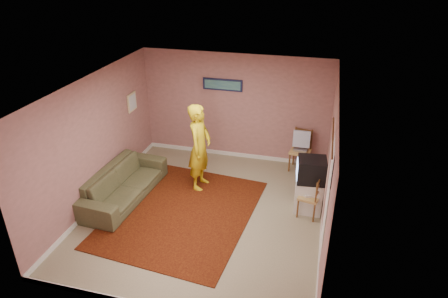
% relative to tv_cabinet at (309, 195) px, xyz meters
% --- Properties ---
extents(ground, '(5.00, 5.00, 0.00)m').
position_rel_tv_cabinet_xyz_m(ground, '(-1.95, -0.60, -0.34)').
color(ground, gray).
rests_on(ground, ground).
extents(wall_back, '(4.50, 0.02, 2.60)m').
position_rel_tv_cabinet_xyz_m(wall_back, '(-1.95, 1.90, 0.96)').
color(wall_back, '#AC7271').
rests_on(wall_back, ground).
extents(wall_front, '(4.50, 0.02, 2.60)m').
position_rel_tv_cabinet_xyz_m(wall_front, '(-1.95, -3.10, 0.96)').
color(wall_front, '#AC7271').
rests_on(wall_front, ground).
extents(wall_left, '(0.02, 5.00, 2.60)m').
position_rel_tv_cabinet_xyz_m(wall_left, '(-4.20, -0.60, 0.96)').
color(wall_left, '#AC7271').
rests_on(wall_left, ground).
extents(wall_right, '(0.02, 5.00, 2.60)m').
position_rel_tv_cabinet_xyz_m(wall_right, '(0.30, -0.60, 0.96)').
color(wall_right, '#AC7271').
rests_on(wall_right, ground).
extents(ceiling, '(4.50, 5.00, 0.02)m').
position_rel_tv_cabinet_xyz_m(ceiling, '(-1.95, -0.60, 2.26)').
color(ceiling, white).
rests_on(ceiling, wall_back).
extents(baseboard_back, '(4.50, 0.02, 0.10)m').
position_rel_tv_cabinet_xyz_m(baseboard_back, '(-1.95, 1.89, -0.29)').
color(baseboard_back, white).
rests_on(baseboard_back, ground).
extents(baseboard_left, '(0.02, 5.00, 0.10)m').
position_rel_tv_cabinet_xyz_m(baseboard_left, '(-4.19, -0.60, -0.29)').
color(baseboard_left, white).
rests_on(baseboard_left, ground).
extents(baseboard_right, '(0.02, 5.00, 0.10)m').
position_rel_tv_cabinet_xyz_m(baseboard_right, '(0.29, -0.60, -0.29)').
color(baseboard_right, white).
rests_on(baseboard_right, ground).
extents(window, '(0.01, 1.10, 1.50)m').
position_rel_tv_cabinet_xyz_m(window, '(0.29, -1.50, 1.11)').
color(window, black).
rests_on(window, wall_right).
extents(curtain_sheer, '(0.01, 0.75, 2.10)m').
position_rel_tv_cabinet_xyz_m(curtain_sheer, '(0.28, -1.65, 0.91)').
color(curtain_sheer, white).
rests_on(curtain_sheer, wall_right).
extents(curtain_floral, '(0.01, 0.35, 2.10)m').
position_rel_tv_cabinet_xyz_m(curtain_floral, '(0.26, -0.95, 0.91)').
color(curtain_floral, beige).
rests_on(curtain_floral, wall_right).
extents(curtain_rod, '(0.02, 1.40, 0.02)m').
position_rel_tv_cabinet_xyz_m(curtain_rod, '(0.25, -1.50, 1.98)').
color(curtain_rod, brown).
rests_on(curtain_rod, wall_right).
extents(picture_back, '(0.95, 0.04, 0.28)m').
position_rel_tv_cabinet_xyz_m(picture_back, '(-2.25, 1.86, 1.51)').
color(picture_back, '#151A3C').
rests_on(picture_back, wall_back).
extents(picture_left, '(0.04, 0.38, 0.42)m').
position_rel_tv_cabinet_xyz_m(picture_left, '(-4.17, 1.00, 1.21)').
color(picture_left, beige).
rests_on(picture_left, wall_left).
extents(area_rug, '(2.91, 3.50, 0.02)m').
position_rel_tv_cabinet_xyz_m(area_rug, '(-2.39, -0.74, -0.33)').
color(area_rug, black).
rests_on(area_rug, ground).
extents(tv_cabinet, '(0.53, 0.48, 0.68)m').
position_rel_tv_cabinet_xyz_m(tv_cabinet, '(0.00, 0.00, 0.00)').
color(tv_cabinet, silver).
rests_on(tv_cabinet, ground).
extents(crt_tv, '(0.59, 0.54, 0.47)m').
position_rel_tv_cabinet_xyz_m(crt_tv, '(-0.01, -0.00, 0.57)').
color(crt_tv, black).
rests_on(crt_tv, tv_cabinet).
extents(chair_a, '(0.51, 0.50, 0.54)m').
position_rel_tv_cabinet_xyz_m(chair_a, '(-0.31, 1.60, 0.27)').
color(chair_a, tan).
rests_on(chair_a, ground).
extents(dvd_player, '(0.34, 0.26, 0.05)m').
position_rel_tv_cabinet_xyz_m(dvd_player, '(-0.31, 1.60, 0.19)').
color(dvd_player, '#AAAAAF').
rests_on(dvd_player, chair_a).
extents(blue_throw, '(0.39, 0.05, 0.40)m').
position_rel_tv_cabinet_xyz_m(blue_throw, '(-0.31, 1.60, 0.46)').
color(blue_throw, '#88A6E0').
rests_on(blue_throw, chair_a).
extents(chair_b, '(0.45, 0.46, 0.47)m').
position_rel_tv_cabinet_xyz_m(chair_b, '(0.01, -0.18, 0.20)').
color(chair_b, tan).
rests_on(chair_b, ground).
extents(game_console, '(0.24, 0.20, 0.04)m').
position_rel_tv_cabinet_xyz_m(game_console, '(0.01, -0.18, 0.13)').
color(game_console, silver).
rests_on(game_console, chair_b).
extents(sofa, '(1.05, 2.34, 0.67)m').
position_rel_tv_cabinet_xyz_m(sofa, '(-3.75, -0.52, -0.00)').
color(sofa, '#4D4C2E').
rests_on(sofa, ground).
extents(person, '(0.50, 0.72, 1.90)m').
position_rel_tv_cabinet_xyz_m(person, '(-2.34, 0.31, 0.61)').
color(person, gold).
rests_on(person, ground).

